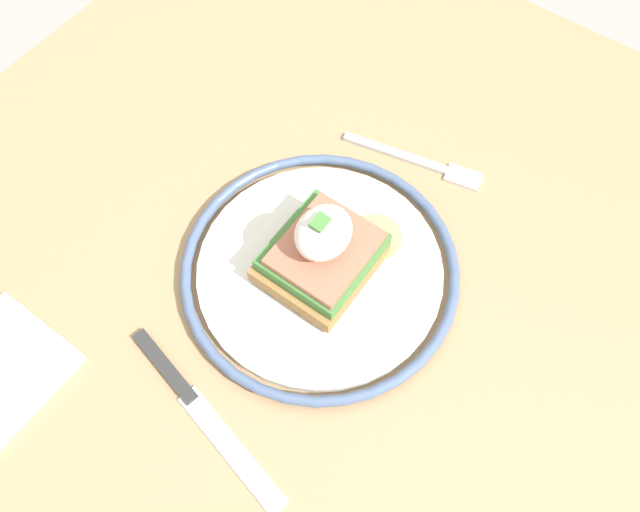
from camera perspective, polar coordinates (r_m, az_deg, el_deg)
name	(u,v)px	position (r m, az deg, el deg)	size (l,w,h in m)	color
ground_plane	(322,441)	(1.28, 0.23, -16.59)	(6.00, 6.00, 0.00)	#9E9993
dining_table	(324,328)	(0.69, 0.41, -6.64)	(0.91, 0.91, 0.73)	tan
plate	(320,269)	(0.58, 0.00, -1.24)	(0.26, 0.26, 0.02)	silver
sandwich	(323,250)	(0.55, 0.30, 0.51)	(0.13, 0.09, 0.08)	#9E703D
fork	(419,162)	(0.66, 9.05, 8.51)	(0.05, 0.15, 0.00)	silver
knife	(194,402)	(0.56, -11.49, -12.94)	(0.06, 0.20, 0.01)	#2D2D2D
napkin	(0,369)	(0.62, -27.20, -9.19)	(0.10, 0.11, 0.01)	silver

